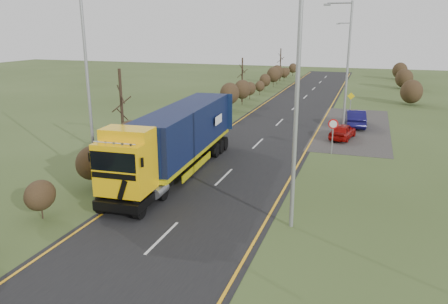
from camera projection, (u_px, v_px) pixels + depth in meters
ground at (198, 203)px, 21.68m from camera, size 160.00×160.00×0.00m
road at (251, 151)px, 30.79m from camera, size 8.00×120.00×0.02m
layby at (353, 127)px, 37.91m from camera, size 6.00×18.00×0.02m
lane_markings at (250, 151)px, 30.50m from camera, size 7.52×116.00×0.01m
hedgerow at (160, 129)px, 30.26m from camera, size 2.24×102.04×6.05m
lorry at (177, 137)px, 25.40m from camera, size 3.02×14.23×3.94m
car_red_hatchback at (343, 131)px, 33.86m from camera, size 2.12×3.79×1.22m
car_blue_sedan at (355, 118)px, 38.10m from camera, size 2.05×4.64×1.48m
streetlight_near at (293, 97)px, 17.59m from camera, size 2.17×0.20×10.24m
streetlight_mid at (346, 63)px, 33.68m from camera, size 2.18×0.21×10.32m
streetlight_far at (348, 55)px, 56.47m from camera, size 1.93×0.18×9.06m
left_pole at (89, 92)px, 23.08m from camera, size 0.16×0.16×10.19m
speed_sign at (333, 130)px, 29.52m from camera, size 0.68×0.10×2.45m
warning_board at (351, 100)px, 44.98m from camera, size 0.74×0.11×1.95m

